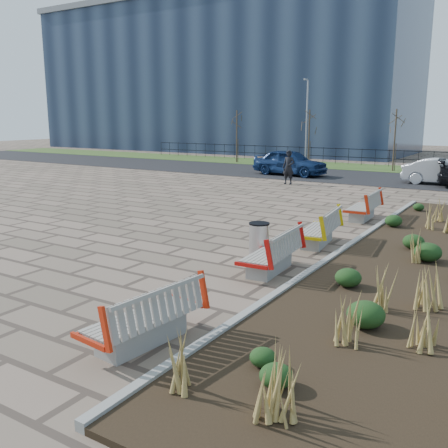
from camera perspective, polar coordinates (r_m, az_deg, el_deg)
The scene contains 19 objects.
ground at distance 11.48m, azimuth -14.51°, elevation -6.24°, with size 120.00×120.00×0.00m, color #745F50.
planting_bed at distance 13.03m, azimuth 23.06°, elevation -4.42°, with size 4.50×18.00×0.10m, color black.
planting_curb at distance 13.54m, azimuth 13.31°, elevation -3.04°, with size 0.16×18.00×0.15m, color gray.
grass_verge_far at distance 36.49m, azimuth 19.25°, elevation 5.95°, with size 80.00×5.00×0.04m, color #33511E.
road at distance 30.70m, azimuth 16.70°, elevation 5.04°, with size 80.00×7.00×0.02m, color black.
bench_a at distance 8.09m, azimuth -9.38°, elevation -10.16°, with size 0.90×2.10×1.00m, color red, non-canonical shape.
bench_b at distance 11.62m, azimuth 5.27°, elevation -3.10°, with size 0.90×2.10×1.00m, color #BC100C, non-canonical shape.
bench_c at distance 14.24m, azimuth 10.62°, elevation -0.41°, with size 0.90×2.10×1.00m, color #D7B60B, non-canonical shape.
bench_d at distance 18.17m, azimuth 15.52°, elevation 2.06°, with size 0.90×2.10×1.00m, color #B4230C, non-canonical shape.
litter_bin at distance 12.40m, azimuth 4.02°, elevation -2.16°, with size 0.49×0.49×0.98m, color #B2B2B7.
pedestrian at distance 26.96m, azimuth 7.39°, elevation 6.44°, with size 0.66×0.43×1.81m, color black.
car_blue at distance 31.11m, azimuth 7.55°, elevation 7.01°, with size 1.86×4.61×1.57m, color navy.
car_silver at distance 28.93m, azimuth 23.75°, elevation 5.48°, with size 1.43×4.09×1.35m, color #B3B5BB.
tree_a at distance 39.42m, azimuth 1.46°, elevation 9.98°, with size 1.40×1.40×4.00m, color #4C3D2D, non-canonical shape.
tree_b at distance 36.74m, azimuth 9.67°, elevation 9.65°, with size 1.40×1.40×4.00m, color #4C3D2D, non-canonical shape.
tree_c at distance 34.89m, azimuth 18.92°, elevation 9.05°, with size 1.40×1.40×4.00m, color #4C3D2D, non-canonical shape.
lamp_west at distance 36.25m, azimuth 9.42°, elevation 11.21°, with size 0.24×0.60×6.00m, color gray, non-canonical shape.
railing_fence at distance 37.90m, azimuth 19.83°, elevation 7.06°, with size 44.00×0.10×1.20m, color black, non-canonical shape.
building_glass at distance 56.26m, azimuth -0.36°, elevation 16.20°, with size 40.00×14.00×15.00m, color #192338.
Camera 1 is at (8.01, -7.43, 3.55)m, focal length 40.00 mm.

